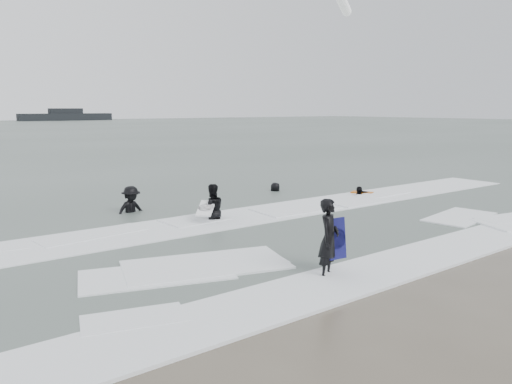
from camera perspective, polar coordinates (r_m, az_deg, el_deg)
ground at (r=13.06m, az=13.20°, el=-7.73°), size 320.00×320.00×0.00m
surfer_centre at (r=11.76m, az=8.24°, el=-9.53°), size 0.80×0.70×1.84m
surfer_wading at (r=17.15m, az=-5.03°, el=-3.36°), size 1.06×0.92×1.84m
surfer_breaker at (r=18.80m, az=-14.03°, el=-2.46°), size 1.30×0.86×1.88m
surfer_right_near at (r=22.17m, az=11.69°, el=-0.56°), size 0.87×1.01×1.62m
surfer_right_far at (r=22.97m, az=2.23°, el=-0.02°), size 0.87×0.66×1.60m
surf_foam at (r=15.60m, az=2.83°, el=-4.48°), size 30.03×9.06×0.09m
bodyboards at (r=16.90m, az=5.60°, el=-1.83°), size 9.46×7.57×1.25m
vessel_horizon at (r=163.34m, az=-20.90°, el=8.10°), size 26.87×4.80×3.65m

